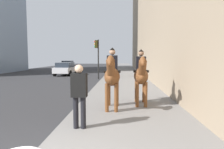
{
  "coord_description": "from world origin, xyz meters",
  "views": [
    {
      "loc": [
        -3.05,
        -1.74,
        2.01
      ],
      "look_at": [
        4.0,
        -1.42,
        1.4
      ],
      "focal_mm": 31.95,
      "sensor_mm": 36.0,
      "label": 1
    }
  ],
  "objects_px": {
    "traffic_light_near_curb": "(97,53)",
    "mounted_horse_near": "(112,75)",
    "pedestrian_greeting": "(79,92)",
    "car_mid_lane": "(67,65)",
    "car_near_lane": "(66,68)",
    "mounted_horse_far": "(141,75)"
  },
  "relations": [
    {
      "from": "car_near_lane",
      "to": "pedestrian_greeting",
      "type": "bearing_deg",
      "value": -161.35
    },
    {
      "from": "car_near_lane",
      "to": "traffic_light_near_curb",
      "type": "distance_m",
      "value": 5.96
    },
    {
      "from": "car_mid_lane",
      "to": "traffic_light_near_curb",
      "type": "relative_size",
      "value": 1.12
    },
    {
      "from": "pedestrian_greeting",
      "to": "car_mid_lane",
      "type": "bearing_deg",
      "value": 17.25
    },
    {
      "from": "mounted_horse_near",
      "to": "pedestrian_greeting",
      "type": "bearing_deg",
      "value": -20.27
    },
    {
      "from": "mounted_horse_near",
      "to": "traffic_light_near_curb",
      "type": "relative_size",
      "value": 0.62
    },
    {
      "from": "mounted_horse_far",
      "to": "pedestrian_greeting",
      "type": "relative_size",
      "value": 1.3
    },
    {
      "from": "mounted_horse_near",
      "to": "mounted_horse_far",
      "type": "distance_m",
      "value": 1.33
    },
    {
      "from": "traffic_light_near_curb",
      "to": "mounted_horse_near",
      "type": "bearing_deg",
      "value": -170.45
    },
    {
      "from": "car_mid_lane",
      "to": "mounted_horse_far",
      "type": "bearing_deg",
      "value": 22.71
    },
    {
      "from": "pedestrian_greeting",
      "to": "car_mid_lane",
      "type": "xyz_separation_m",
      "value": [
        27.84,
        7.89,
        -0.35
      ]
    },
    {
      "from": "mounted_horse_far",
      "to": "car_near_lane",
      "type": "distance_m",
      "value": 15.9
    },
    {
      "from": "pedestrian_greeting",
      "to": "car_near_lane",
      "type": "relative_size",
      "value": 0.41
    },
    {
      "from": "mounted_horse_far",
      "to": "traffic_light_near_curb",
      "type": "xyz_separation_m",
      "value": [
        10.23,
        2.96,
        1.1
      ]
    },
    {
      "from": "car_near_lane",
      "to": "traffic_light_near_curb",
      "type": "bearing_deg",
      "value": -132.86
    },
    {
      "from": "mounted_horse_near",
      "to": "car_mid_lane",
      "type": "bearing_deg",
      "value": -160.7
    },
    {
      "from": "mounted_horse_far",
      "to": "pedestrian_greeting",
      "type": "xyz_separation_m",
      "value": [
        -2.74,
        1.89,
        -0.23
      ]
    },
    {
      "from": "car_near_lane",
      "to": "traffic_light_near_curb",
      "type": "height_order",
      "value": "traffic_light_near_curb"
    },
    {
      "from": "pedestrian_greeting",
      "to": "car_near_lane",
      "type": "height_order",
      "value": "pedestrian_greeting"
    },
    {
      "from": "mounted_horse_near",
      "to": "traffic_light_near_curb",
      "type": "distance_m",
      "value": 11.16
    },
    {
      "from": "mounted_horse_near",
      "to": "car_mid_lane",
      "type": "xyz_separation_m",
      "value": [
        25.82,
        8.66,
        -0.61
      ]
    },
    {
      "from": "traffic_light_near_curb",
      "to": "pedestrian_greeting",
      "type": "bearing_deg",
      "value": -175.29
    }
  ]
}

